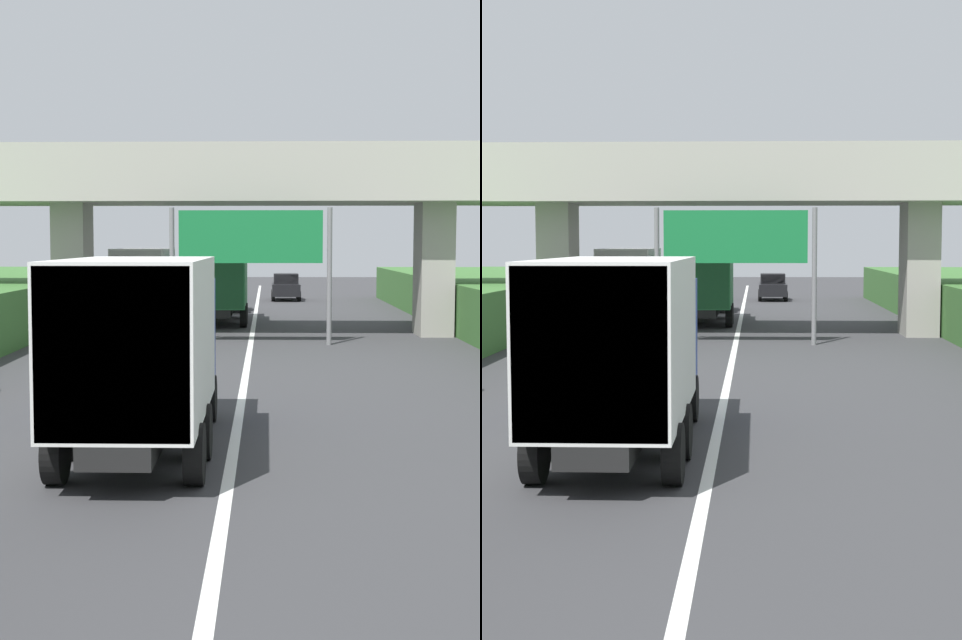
# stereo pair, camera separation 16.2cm
# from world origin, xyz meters

# --- Properties ---
(lane_centre_stripe) EXTENTS (0.20, 99.98, 0.01)m
(lane_centre_stripe) POSITION_xyz_m (0.00, 29.99, 0.00)
(lane_centre_stripe) COLOR white
(lane_centre_stripe) RESTS_ON ground
(overpass_bridge) EXTENTS (40.00, 4.80, 7.47)m
(overpass_bridge) POSITION_xyz_m (0.00, 37.49, 5.59)
(overpass_bridge) COLOR #ADA89E
(overpass_bridge) RESTS_ON ground
(overhead_highway_sign) EXTENTS (5.88, 0.18, 4.97)m
(overhead_highway_sign) POSITION_xyz_m (0.00, 33.73, 3.63)
(overhead_highway_sign) COLOR slate
(overhead_highway_sign) RESTS_ON ground
(truck_orange) EXTENTS (2.44, 7.30, 3.44)m
(truck_orange) POSITION_xyz_m (-4.92, 42.32, 1.93)
(truck_orange) COLOR black
(truck_orange) RESTS_ON ground
(truck_blue) EXTENTS (2.44, 7.30, 3.44)m
(truck_blue) POSITION_xyz_m (-1.58, 16.42, 1.93)
(truck_blue) COLOR black
(truck_blue) RESTS_ON ground
(truck_green) EXTENTS (2.44, 7.30, 3.44)m
(truck_green) POSITION_xyz_m (-1.50, 42.85, 1.93)
(truck_green) COLOR black
(truck_green) RESTS_ON ground
(car_black) EXTENTS (1.86, 4.10, 1.72)m
(car_black) POSITION_xyz_m (1.81, 59.77, 0.86)
(car_black) COLOR black
(car_black) RESTS_ON ground
(car_silver) EXTENTS (1.86, 4.10, 1.72)m
(car_silver) POSITION_xyz_m (-1.45, 50.28, 0.86)
(car_silver) COLOR #B2B5B7
(car_silver) RESTS_ON ground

